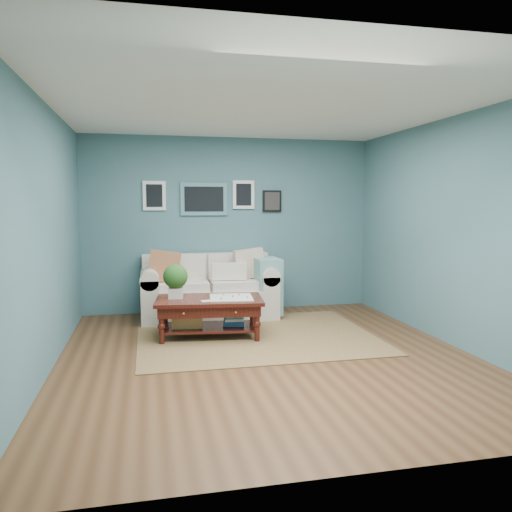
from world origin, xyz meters
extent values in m
plane|color=brown|center=(0.00, 0.00, 0.00)|extent=(5.00, 5.00, 0.00)
plane|color=white|center=(0.00, 0.00, 2.70)|extent=(5.00, 5.00, 0.00)
cube|color=#40666E|center=(0.00, 2.50, 1.35)|extent=(4.50, 0.02, 2.70)
cube|color=#40666E|center=(0.00, -2.50, 1.35)|extent=(4.50, 0.02, 2.70)
cube|color=#40666E|center=(-2.25, 0.00, 1.35)|extent=(0.02, 5.00, 2.70)
cube|color=#40666E|center=(2.25, 0.00, 1.35)|extent=(0.02, 5.00, 2.70)
cube|color=slate|center=(-0.41, 2.48, 1.75)|extent=(0.72, 0.03, 0.50)
cube|color=black|center=(-0.41, 2.46, 1.75)|extent=(0.60, 0.01, 0.38)
cube|color=white|center=(-1.16, 2.48, 1.80)|extent=(0.34, 0.03, 0.44)
cube|color=white|center=(0.21, 2.48, 1.82)|extent=(0.34, 0.03, 0.44)
cube|color=black|center=(0.67, 2.48, 1.72)|extent=(0.30, 0.03, 0.34)
cube|color=brown|center=(0.05, 0.81, 0.01)|extent=(2.94, 2.35, 0.01)
cube|color=beige|center=(-0.41, 1.99, 0.22)|extent=(1.45, 0.90, 0.43)
cube|color=beige|center=(-0.41, 2.34, 0.68)|extent=(1.91, 0.23, 0.49)
cube|color=beige|center=(-1.26, 1.99, 0.32)|extent=(0.25, 0.90, 0.64)
cube|color=beige|center=(0.44, 1.99, 0.32)|extent=(0.25, 0.90, 0.64)
cylinder|color=beige|center=(-1.26, 1.99, 0.64)|extent=(0.27, 0.90, 0.27)
cylinder|color=beige|center=(0.44, 1.99, 0.64)|extent=(0.27, 0.90, 0.27)
cube|color=beige|center=(-0.80, 1.93, 0.50)|extent=(0.74, 0.57, 0.13)
cube|color=beige|center=(-0.02, 1.93, 0.50)|extent=(0.74, 0.57, 0.13)
cube|color=beige|center=(-0.80, 2.22, 0.75)|extent=(0.74, 0.12, 0.37)
cube|color=beige|center=(-0.02, 2.22, 0.75)|extent=(0.74, 0.12, 0.37)
cube|color=#B85037|center=(-1.04, 1.94, 0.79)|extent=(0.49, 0.18, 0.49)
cube|color=beige|center=(0.21, 2.01, 0.79)|extent=(0.48, 0.18, 0.47)
cube|color=beige|center=(-0.12, 1.89, 0.70)|extent=(0.51, 0.12, 0.25)
cube|color=#74AAAC|center=(0.44, 1.87, 0.47)|extent=(0.35, 0.56, 0.82)
cube|color=black|center=(-0.53, 0.92, 0.47)|extent=(1.40, 0.91, 0.04)
cube|color=black|center=(-0.53, 0.92, 0.39)|extent=(1.30, 0.81, 0.13)
cube|color=black|center=(-0.53, 0.92, 0.12)|extent=(1.18, 0.69, 0.03)
sphere|color=gold|center=(-0.87, 0.60, 0.39)|extent=(0.03, 0.03, 0.03)
sphere|color=gold|center=(-0.26, 0.53, 0.39)|extent=(0.03, 0.03, 0.03)
cylinder|color=black|center=(-1.13, 0.69, 0.23)|extent=(0.07, 0.07, 0.45)
cylinder|color=black|center=(0.01, 0.56, 0.23)|extent=(0.07, 0.07, 0.45)
cylinder|color=black|center=(-1.06, 1.28, 0.23)|extent=(0.07, 0.07, 0.45)
cylinder|color=black|center=(0.08, 1.15, 0.23)|extent=(0.07, 0.07, 0.45)
cube|color=silver|center=(-0.94, 1.02, 0.56)|extent=(0.19, 0.19, 0.13)
sphere|color=#25501C|center=(-0.94, 1.02, 0.77)|extent=(0.31, 0.31, 0.31)
cube|color=beige|center=(-0.25, 0.89, 0.50)|extent=(0.58, 0.58, 0.01)
cube|color=#B08B48|center=(-0.80, 0.95, 0.25)|extent=(0.40, 0.30, 0.22)
cube|color=#225189|center=(-0.22, 0.91, 0.20)|extent=(0.28, 0.23, 0.12)
camera|label=1|loc=(-1.27, -5.24, 1.68)|focal=35.00mm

